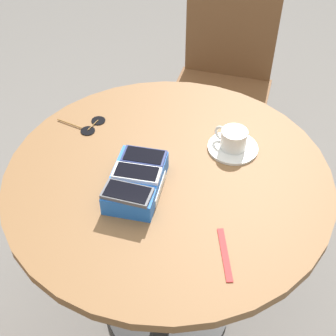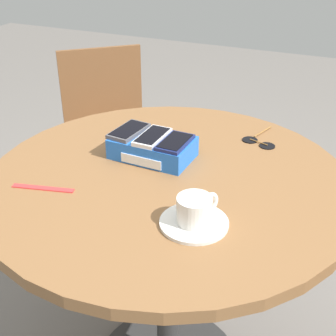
# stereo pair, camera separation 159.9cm
# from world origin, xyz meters

# --- Properties ---
(ground_plane) EXTENTS (8.00, 8.00, 0.00)m
(ground_plane) POSITION_xyz_m (0.00, 0.00, 0.00)
(ground_plane) COLOR slate
(round_table) EXTENTS (0.94, 0.94, 0.75)m
(round_table) POSITION_xyz_m (0.00, 0.00, 0.60)
(round_table) COLOR #2D2D2D
(round_table) RESTS_ON ground_plane
(phone_box) EXTENTS (0.22, 0.14, 0.06)m
(phone_box) POSITION_xyz_m (-0.08, 0.07, 0.77)
(phone_box) COLOR blue
(phone_box) RESTS_ON round_table
(phone_gray) EXTENTS (0.08, 0.13, 0.01)m
(phone_gray) POSITION_xyz_m (-0.15, 0.08, 0.81)
(phone_gray) COLOR #515156
(phone_gray) RESTS_ON phone_box
(phone_white) EXTENTS (0.06, 0.13, 0.01)m
(phone_white) POSITION_xyz_m (-0.08, 0.07, 0.81)
(phone_white) COLOR silver
(phone_white) RESTS_ON phone_box
(phone_navy) EXTENTS (0.07, 0.12, 0.01)m
(phone_navy) POSITION_xyz_m (-0.01, 0.07, 0.81)
(phone_navy) COLOR navy
(phone_navy) RESTS_ON phone_box
(saucer) EXTENTS (0.15, 0.15, 0.01)m
(saucer) POSITION_xyz_m (0.14, -0.17, 0.75)
(saucer) COLOR silver
(saucer) RESTS_ON round_table
(coffee_cup) EXTENTS (0.08, 0.10, 0.06)m
(coffee_cup) POSITION_xyz_m (0.14, -0.17, 0.78)
(coffee_cup) COLOR silver
(coffee_cup) RESTS_ON saucer
(lanyard_strap) EXTENTS (0.16, 0.05, 0.00)m
(lanyard_strap) POSITION_xyz_m (-0.25, -0.18, 0.75)
(lanyard_strap) COLOR red
(lanyard_strap) RESTS_ON round_table
(sunglasses) EXTENTS (0.10, 0.15, 0.01)m
(sunglasses) POSITION_xyz_m (0.17, 0.28, 0.75)
(sunglasses) COLOR black
(sunglasses) RESTS_ON round_table
(chair_near_window) EXTENTS (0.48, 0.48, 0.90)m
(chair_near_window) POSITION_xyz_m (0.91, -0.09, 0.46)
(chair_near_window) COLOR brown
(chair_near_window) RESTS_ON ground_plane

